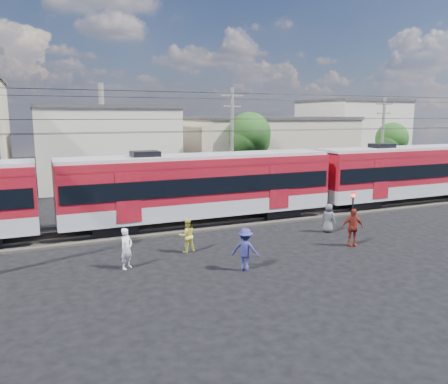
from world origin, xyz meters
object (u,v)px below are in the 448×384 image
at_px(commuter_train, 203,184).
at_px(pedestrian_a, 126,248).
at_px(car_silver, 381,181).
at_px(pedestrian_c, 245,249).
at_px(crossing_signal, 353,202).

relative_size(commuter_train, pedestrian_a, 28.81).
bearing_deg(car_silver, pedestrian_c, 110.30).
distance_m(commuter_train, car_silver, 19.86).
bearing_deg(crossing_signal, pedestrian_a, -168.18).
bearing_deg(pedestrian_c, commuter_train, -58.97).
bearing_deg(crossing_signal, pedestrian_c, -152.27).
relative_size(commuter_train, pedestrian_c, 27.97).
bearing_deg(pedestrian_a, pedestrian_c, -63.87).
xyz_separation_m(commuter_train, pedestrian_c, (-1.19, -8.06, -1.50)).
height_order(pedestrian_c, car_silver, pedestrian_c).
relative_size(commuter_train, car_silver, 12.40).
bearing_deg(commuter_train, crossing_signal, -18.43).
distance_m(pedestrian_a, car_silver, 27.24).
distance_m(car_silver, crossing_signal, 13.42).
relative_size(pedestrian_a, car_silver, 0.43).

